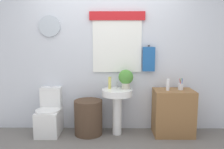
% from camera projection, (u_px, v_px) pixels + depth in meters
% --- Properties ---
extents(back_wall, '(4.40, 0.18, 2.60)m').
position_uv_depth(back_wall, '(108.00, 53.00, 3.85)').
color(back_wall, silver).
rests_on(back_wall, ground_plane).
extents(toilet, '(0.38, 0.51, 0.76)m').
position_uv_depth(toilet, '(50.00, 116.00, 3.75)').
color(toilet, white).
rests_on(toilet, ground_plane).
extents(laundry_hamper, '(0.45, 0.45, 0.56)m').
position_uv_depth(laundry_hamper, '(88.00, 117.00, 3.71)').
color(laundry_hamper, '#4C3828').
rests_on(laundry_hamper, ground_plane).
extents(pedestal_sink, '(0.48, 0.48, 0.74)m').
position_uv_depth(pedestal_sink, '(117.00, 101.00, 3.66)').
color(pedestal_sink, white).
rests_on(pedestal_sink, ground_plane).
extents(faucet, '(0.03, 0.03, 0.10)m').
position_uv_depth(faucet, '(117.00, 85.00, 3.74)').
color(faucet, silver).
rests_on(faucet, pedestal_sink).
extents(wooden_cabinet, '(0.62, 0.44, 0.74)m').
position_uv_depth(wooden_cabinet, '(173.00, 112.00, 3.68)').
color(wooden_cabinet, olive).
rests_on(wooden_cabinet, ground_plane).
extents(soap_bottle, '(0.05, 0.05, 0.19)m').
position_uv_depth(soap_bottle, '(110.00, 83.00, 3.67)').
color(soap_bottle, '#DBD166').
rests_on(soap_bottle, pedestal_sink).
extents(potted_plant, '(0.24, 0.24, 0.31)m').
position_uv_depth(potted_plant, '(126.00, 78.00, 3.67)').
color(potted_plant, beige).
rests_on(potted_plant, pedestal_sink).
extents(lotion_bottle, '(0.05, 0.05, 0.18)m').
position_uv_depth(lotion_bottle, '(168.00, 85.00, 3.57)').
color(lotion_bottle, white).
rests_on(lotion_bottle, wooden_cabinet).
extents(toothbrush_cup, '(0.08, 0.08, 0.18)m').
position_uv_depth(toothbrush_cup, '(181.00, 86.00, 3.64)').
color(toothbrush_cup, silver).
rests_on(toothbrush_cup, wooden_cabinet).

